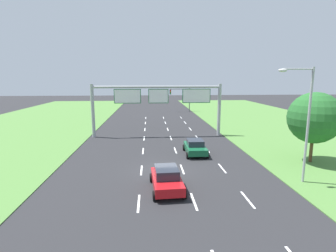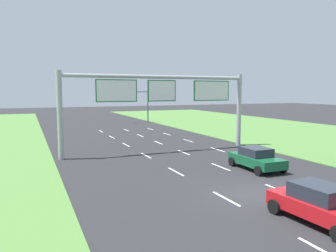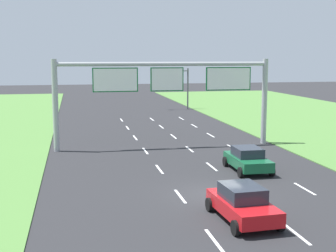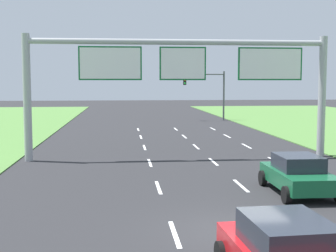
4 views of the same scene
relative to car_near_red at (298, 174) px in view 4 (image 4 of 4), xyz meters
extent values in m
plane|color=#262628|center=(-3.64, -4.46, -0.76)|extent=(200.00, 200.00, 0.00)
cube|color=white|center=(-5.39, -4.46, -0.76)|extent=(0.14, 2.40, 0.01)
cube|color=white|center=(-5.39, 1.54, -0.76)|extent=(0.14, 2.40, 0.01)
cube|color=white|center=(-5.39, 7.54, -0.76)|extent=(0.14, 2.40, 0.01)
cube|color=white|center=(-5.39, 13.54, -0.76)|extent=(0.14, 2.40, 0.01)
cube|color=white|center=(-5.39, 19.54, -0.76)|extent=(0.14, 2.40, 0.01)
cube|color=white|center=(-5.39, 25.54, -0.76)|extent=(0.14, 2.40, 0.01)
cube|color=white|center=(-1.89, -4.46, -0.76)|extent=(0.14, 2.40, 0.01)
cube|color=white|center=(-1.89, 1.54, -0.76)|extent=(0.14, 2.40, 0.01)
cube|color=white|center=(-1.89, 7.54, -0.76)|extent=(0.14, 2.40, 0.01)
cube|color=white|center=(-1.89, 13.54, -0.76)|extent=(0.14, 2.40, 0.01)
cube|color=white|center=(-1.89, 19.54, -0.76)|extent=(0.14, 2.40, 0.01)
cube|color=white|center=(-1.89, 25.54, -0.76)|extent=(0.14, 2.40, 0.01)
cube|color=white|center=(1.61, 1.54, -0.76)|extent=(0.14, 2.40, 0.01)
cube|color=white|center=(1.61, 7.54, -0.76)|extent=(0.14, 2.40, 0.01)
cube|color=white|center=(1.61, 13.54, -0.76)|extent=(0.14, 2.40, 0.01)
cube|color=white|center=(1.61, 19.54, -0.76)|extent=(0.14, 2.40, 0.01)
cube|color=white|center=(1.61, 25.54, -0.76)|extent=(0.14, 2.40, 0.01)
cube|color=#145633|center=(0.00, -0.02, -0.14)|extent=(1.98, 4.11, 0.61)
cube|color=#232833|center=(0.00, 0.06, 0.46)|extent=(1.61, 1.98, 0.58)
cylinder|color=black|center=(-0.97, 1.48, -0.44)|extent=(0.23, 0.64, 0.64)
cylinder|color=black|center=(1.00, 1.46, -0.44)|extent=(0.23, 0.64, 0.64)
cylinder|color=black|center=(-1.00, -1.50, -0.44)|extent=(0.23, 0.64, 0.64)
cube|color=#232833|center=(-3.51, -8.43, 0.49)|extent=(1.69, 2.14, 0.63)
cylinder|color=black|center=(-2.61, -6.91, -0.44)|extent=(0.26, 0.65, 0.64)
cylinder|color=#9EA0A5|center=(-12.04, 8.78, 2.74)|extent=(0.44, 0.44, 7.00)
cylinder|color=#9EA0A5|center=(4.76, 8.78, 2.74)|extent=(0.44, 0.44, 7.00)
cylinder|color=#9EA0A5|center=(-3.64, 8.78, 5.84)|extent=(16.80, 0.32, 0.32)
cube|color=#0C5B28|center=(-7.49, 8.78, 4.64)|extent=(3.49, 0.12, 1.87)
cube|color=white|center=(-7.49, 8.72, 4.64)|extent=(3.33, 0.01, 1.71)
cube|color=#0C5B28|center=(-3.44, 8.78, 4.64)|extent=(2.63, 0.12, 1.87)
cube|color=white|center=(-3.44, 8.72, 4.64)|extent=(2.47, 0.01, 1.71)
cube|color=#0C5B28|center=(1.61, 8.78, 4.64)|extent=(3.74, 0.12, 1.87)
cube|color=white|center=(1.61, 8.72, 4.64)|extent=(3.58, 0.01, 1.71)
cylinder|color=#47494F|center=(4.72, 35.05, 2.04)|extent=(0.20, 0.20, 5.60)
cylinder|color=#47494F|center=(2.47, 35.05, 4.49)|extent=(4.50, 0.14, 0.14)
cube|color=black|center=(0.22, 35.05, 3.84)|extent=(0.32, 0.36, 1.10)
sphere|color=red|center=(0.22, 34.85, 4.21)|extent=(0.22, 0.22, 0.22)
sphere|color=orange|center=(0.22, 34.85, 3.84)|extent=(0.22, 0.22, 0.22)
sphere|color=green|center=(0.22, 34.85, 3.47)|extent=(0.22, 0.22, 0.22)
camera|label=1|loc=(-4.63, -25.81, 6.95)|focal=28.00mm
camera|label=2|loc=(-14.38, -17.94, 4.62)|focal=35.00mm
camera|label=3|loc=(-10.66, -27.31, 6.42)|focal=50.00mm
camera|label=4|loc=(-6.87, -17.50, 3.60)|focal=50.00mm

